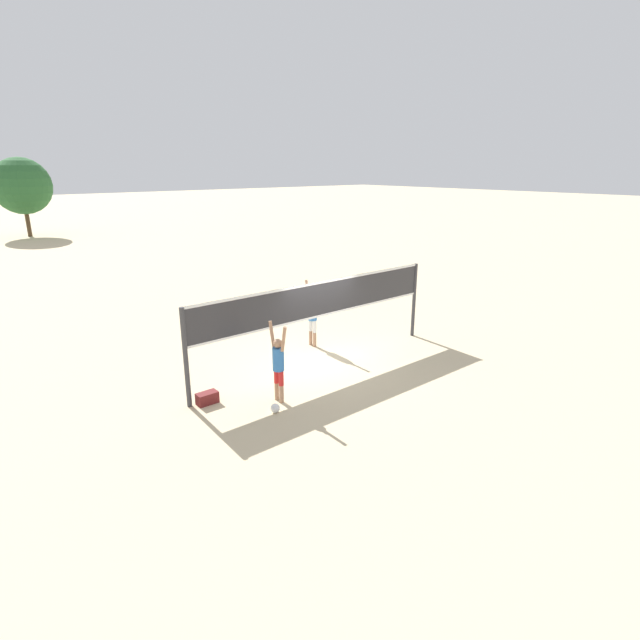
% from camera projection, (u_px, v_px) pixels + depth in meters
% --- Properties ---
extents(ground_plane, '(200.00, 200.00, 0.00)m').
position_uv_depth(ground_plane, '(320.00, 365.00, 14.39)').
color(ground_plane, beige).
extents(volleyball_net, '(8.22, 0.12, 2.45)m').
position_uv_depth(volleyball_net, '(320.00, 306.00, 13.86)').
color(volleyball_net, '#38383D').
rests_on(volleyball_net, ground_plane).
extents(player_spiker, '(0.28, 0.68, 1.98)m').
position_uv_depth(player_spiker, '(278.00, 361.00, 11.87)').
color(player_spiker, tan).
rests_on(player_spiker, ground_plane).
extents(player_blocker, '(0.28, 0.70, 2.10)m').
position_uv_depth(player_blocker, '(313.00, 312.00, 15.59)').
color(player_blocker, tan).
rests_on(player_blocker, ground_plane).
extents(volleyball, '(0.22, 0.22, 0.22)m').
position_uv_depth(volleyball, '(275.00, 408.00, 11.56)').
color(volleyball, white).
rests_on(volleyball, ground_plane).
extents(gear_bag, '(0.51, 0.28, 0.28)m').
position_uv_depth(gear_bag, '(207.00, 398.00, 12.00)').
color(gear_bag, maroon).
rests_on(gear_bag, ground_plane).
extents(tree_left_cluster, '(4.39, 4.39, 6.15)m').
position_uv_depth(tree_left_cluster, '(22.00, 186.00, 39.18)').
color(tree_left_cluster, '#4C3823').
rests_on(tree_left_cluster, ground_plane).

